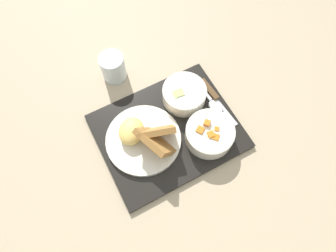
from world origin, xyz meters
The scene contains 8 objects.
ground_plane centered at (0.00, 0.00, 0.00)m, with size 4.00×4.00×0.00m, color tan.
serving_tray centered at (0.00, 0.00, 0.01)m, with size 0.40×0.33×0.01m.
bowl_salad centered at (-0.09, 0.08, 0.04)m, with size 0.13×0.13×0.06m.
bowl_soup centered at (-0.09, -0.06, 0.04)m, with size 0.13×0.13×0.05m.
plate_main centered at (0.07, -0.01, 0.03)m, with size 0.21×0.21×0.10m.
knife centered at (-0.17, -0.03, 0.02)m, with size 0.02×0.17×0.02m.
spoon centered at (-0.16, -0.01, 0.02)m, with size 0.04×0.14×0.01m.
glass_water centered at (0.04, -0.25, 0.04)m, with size 0.07×0.07×0.09m.
Camera 1 is at (0.17, 0.28, 0.79)m, focal length 32.00 mm.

